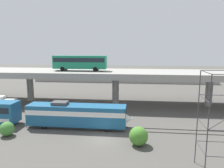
% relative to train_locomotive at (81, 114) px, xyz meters
% --- Properties ---
extents(ground_plane, '(260.00, 260.00, 0.00)m').
position_rel_train_locomotive_xyz_m(ground_plane, '(3.87, -4.00, -2.19)').
color(ground_plane, '#4C4944').
extents(rail_strip_near, '(110.00, 0.12, 0.12)m').
position_rel_train_locomotive_xyz_m(rail_strip_near, '(3.87, -0.74, -2.13)').
color(rail_strip_near, '#59544C').
rests_on(rail_strip_near, ground_plane).
extents(rail_strip_far, '(110.00, 0.12, 0.12)m').
position_rel_train_locomotive_xyz_m(rail_strip_far, '(3.87, 0.74, -2.13)').
color(rail_strip_far, '#59544C').
rests_on(rail_strip_far, ground_plane).
extents(train_locomotive, '(16.67, 3.04, 4.18)m').
position_rel_train_locomotive_xyz_m(train_locomotive, '(0.00, 0.00, 0.00)').
color(train_locomotive, '#1E5984').
rests_on(train_locomotive, ground_plane).
extents(highway_overpass, '(96.00, 11.80, 7.44)m').
position_rel_train_locomotive_xyz_m(highway_overpass, '(3.87, 16.00, 4.44)').
color(highway_overpass, gray).
rests_on(highway_overpass, ground_plane).
extents(transit_bus_on_overpass, '(12.00, 2.68, 3.40)m').
position_rel_train_locomotive_xyz_m(transit_bus_on_overpass, '(-4.16, 15.67, 7.31)').
color(transit_bus_on_overpass, '#197A56').
rests_on(transit_bus_on_overpass, highway_overpass).
extents(scaffolding_tower, '(3.51, 3.51, 10.35)m').
position_rel_train_locomotive_xyz_m(scaffolding_tower, '(16.81, -10.91, 3.35)').
color(scaffolding_tower, '#38383D').
rests_on(scaffolding_tower, ground_plane).
extents(pier_parking_lot, '(66.38, 12.61, 1.49)m').
position_rel_train_locomotive_xyz_m(pier_parking_lot, '(3.87, 51.00, -1.45)').
color(pier_parking_lot, gray).
rests_on(pier_parking_lot, ground_plane).
extents(parked_car_0, '(4.45, 1.83, 1.50)m').
position_rel_train_locomotive_xyz_m(parked_car_0, '(-19.33, 53.23, 0.07)').
color(parked_car_0, black).
rests_on(parked_car_0, pier_parking_lot).
extents(parked_car_1, '(4.29, 1.91, 1.50)m').
position_rel_train_locomotive_xyz_m(parked_car_1, '(22.81, 51.70, 0.07)').
color(parked_car_1, '#B7B7BC').
rests_on(parked_car_1, pier_parking_lot).
extents(parked_car_2, '(4.64, 1.91, 1.50)m').
position_rel_train_locomotive_xyz_m(parked_car_2, '(-21.69, 51.03, 0.07)').
color(parked_car_2, '#9E998C').
rests_on(parked_car_2, pier_parking_lot).
extents(parked_car_3, '(4.47, 1.85, 1.50)m').
position_rel_train_locomotive_xyz_m(parked_car_3, '(16.73, 53.35, 0.07)').
color(parked_car_3, '#0C4C26').
rests_on(parked_car_3, pier_parking_lot).
extents(harbor_water, '(140.00, 36.00, 0.01)m').
position_rel_train_locomotive_xyz_m(harbor_water, '(3.87, 74.00, -2.19)').
color(harbor_water, '#385B7A').
rests_on(harbor_water, ground_plane).
extents(shrub_left, '(2.06, 2.06, 2.06)m').
position_rel_train_locomotive_xyz_m(shrub_left, '(-9.91, -4.38, -1.16)').
color(shrub_left, '#428036').
rests_on(shrub_left, ground_plane).
extents(shrub_right, '(2.48, 2.48, 2.48)m').
position_rel_train_locomotive_xyz_m(shrub_right, '(8.93, -5.37, -0.95)').
color(shrub_right, '#45822A').
rests_on(shrub_right, ground_plane).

